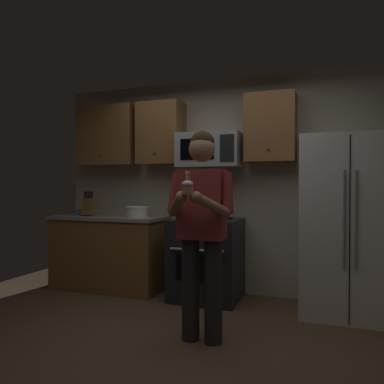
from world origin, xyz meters
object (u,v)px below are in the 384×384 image
(refrigerator, at_px, (348,226))
(knife_block, at_px, (89,207))
(bowl_small_colored, at_px, (79,212))
(cupcake, at_px, (188,187))
(bowl_large_white, at_px, (137,211))
(microwave, at_px, (210,150))
(oven_range, at_px, (207,259))
(person, at_px, (201,223))

(refrigerator, height_order, knife_block, refrigerator)
(bowl_small_colored, relative_size, cupcake, 0.86)
(bowl_large_white, bearing_deg, knife_block, -178.07)
(cupcake, bearing_deg, refrigerator, 50.96)
(microwave, height_order, bowl_small_colored, microwave)
(knife_block, height_order, cupcake, cupcake)
(refrigerator, relative_size, knife_block, 5.63)
(bowl_large_white, xyz_separation_m, bowl_small_colored, (-0.90, 0.06, -0.03))
(oven_range, height_order, refrigerator, refrigerator)
(microwave, xyz_separation_m, cupcake, (0.33, -1.61, -0.43))
(oven_range, bearing_deg, bowl_small_colored, 178.24)
(microwave, bearing_deg, bowl_small_colored, -177.94)
(cupcake, bearing_deg, bowl_small_colored, 143.89)
(oven_range, bearing_deg, bowl_large_white, -179.55)
(cupcake, bearing_deg, oven_range, 102.33)
(bowl_large_white, height_order, person, person)
(knife_block, bearing_deg, bowl_small_colored, 159.46)
(microwave, height_order, cupcake, microwave)
(microwave, relative_size, refrigerator, 0.41)
(microwave, relative_size, bowl_large_white, 2.63)
(knife_block, relative_size, bowl_large_white, 1.14)
(refrigerator, xyz_separation_m, bowl_small_colored, (-3.29, 0.09, 0.06))
(refrigerator, xyz_separation_m, cupcake, (-1.17, -1.45, 0.39))
(oven_range, relative_size, person, 0.53)
(refrigerator, bearing_deg, knife_block, 179.82)
(knife_block, height_order, bowl_large_white, knife_block)
(oven_range, distance_m, cupcake, 1.73)
(oven_range, bearing_deg, person, -74.32)
(person, bearing_deg, bowl_small_colored, 150.14)
(refrigerator, xyz_separation_m, bowl_large_white, (-2.39, 0.03, 0.09))
(microwave, relative_size, person, 0.42)
(knife_block, bearing_deg, oven_range, 1.08)
(knife_block, relative_size, person, 0.18)
(knife_block, distance_m, person, 2.20)
(bowl_large_white, distance_m, person, 1.68)
(person, bearing_deg, refrigerator, 43.62)
(oven_range, distance_m, bowl_large_white, 1.04)
(oven_range, xyz_separation_m, cupcake, (0.33, -1.49, 0.83))
(knife_block, bearing_deg, person, -30.87)
(oven_range, relative_size, cupcake, 5.36)
(oven_range, distance_m, knife_block, 1.67)
(microwave, distance_m, refrigerator, 1.72)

